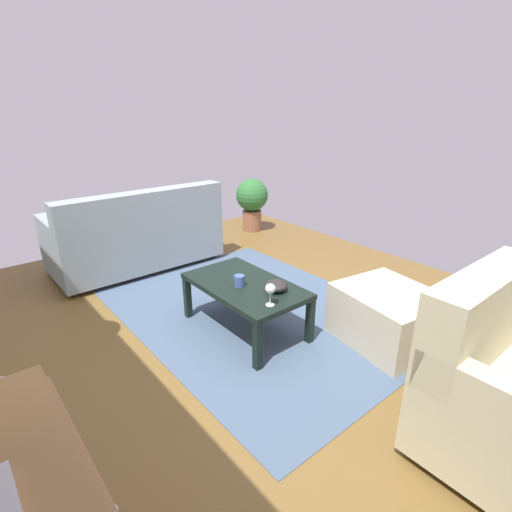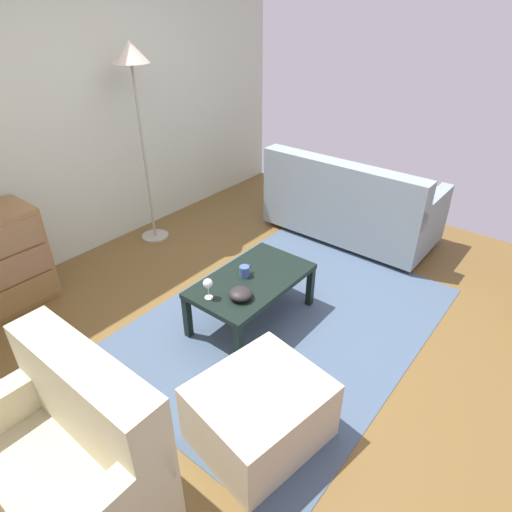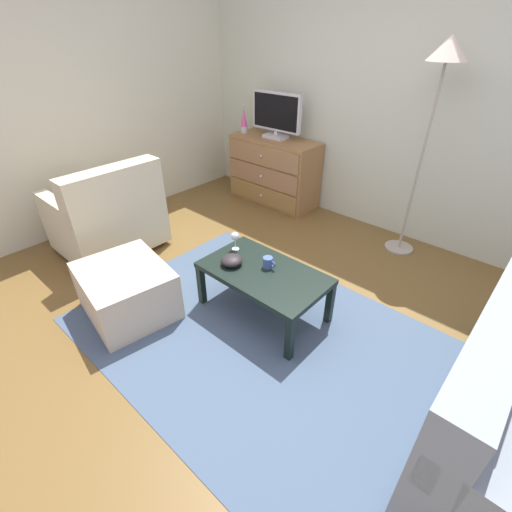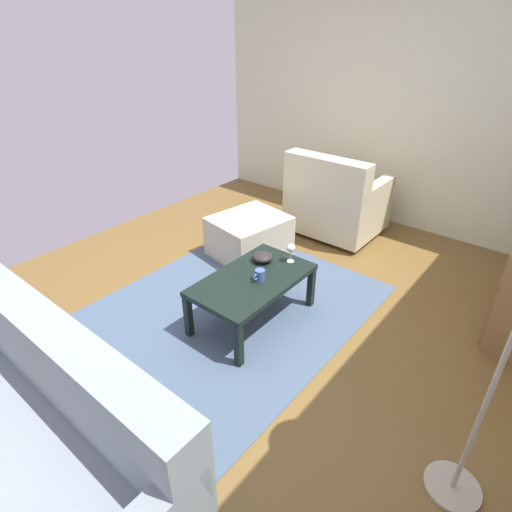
# 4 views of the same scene
# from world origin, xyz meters

# --- Properties ---
(ground_plane) EXTENTS (5.41, 4.61, 0.05)m
(ground_plane) POSITION_xyz_m (0.00, 0.00, -0.03)
(ground_plane) COLOR brown
(wall_accent_rear) EXTENTS (5.41, 0.12, 2.60)m
(wall_accent_rear) POSITION_xyz_m (0.00, 2.06, 1.30)
(wall_accent_rear) COLOR beige
(wall_accent_rear) RESTS_ON ground_plane
(wall_plain_left) EXTENTS (0.12, 4.61, 2.60)m
(wall_plain_left) POSITION_xyz_m (-2.46, 0.00, 1.30)
(wall_plain_left) COLOR beige
(wall_plain_left) RESTS_ON ground_plane
(area_rug) EXTENTS (2.60, 1.90, 0.01)m
(area_rug) POSITION_xyz_m (0.20, -0.20, 0.00)
(area_rug) COLOR #43576E
(area_rug) RESTS_ON ground_plane
(dresser) EXTENTS (1.12, 0.49, 0.81)m
(dresser) POSITION_xyz_m (-1.26, 1.75, 0.40)
(dresser) COLOR olive
(dresser) RESTS_ON ground_plane
(tv) EXTENTS (0.68, 0.18, 0.51)m
(tv) POSITION_xyz_m (-1.26, 1.78, 1.08)
(tv) COLOR silver
(tv) RESTS_ON dresser
(lava_lamp) EXTENTS (0.09, 0.09, 0.33)m
(lava_lamp) POSITION_xyz_m (-1.72, 1.71, 0.95)
(lava_lamp) COLOR #B7B7BC
(lava_lamp) RESTS_ON dresser
(coffee_table) EXTENTS (0.96, 0.56, 0.39)m
(coffee_table) POSITION_xyz_m (0.06, 0.03, 0.35)
(coffee_table) COLOR black
(coffee_table) RESTS_ON ground_plane
(wine_glass) EXTENTS (0.07, 0.07, 0.16)m
(wine_glass) POSITION_xyz_m (-0.32, 0.12, 0.51)
(wine_glass) COLOR silver
(wine_glass) RESTS_ON coffee_table
(mug) EXTENTS (0.11, 0.08, 0.08)m
(mug) POSITION_xyz_m (0.05, 0.09, 0.44)
(mug) COLOR #3F599C
(mug) RESTS_ON coffee_table
(bowl_decorative) EXTENTS (0.17, 0.17, 0.08)m
(bowl_decorative) POSITION_xyz_m (-0.18, -0.06, 0.43)
(bowl_decorative) COLOR black
(bowl_decorative) RESTS_ON coffee_table
(armchair) EXTENTS (0.80, 0.91, 0.91)m
(armchair) POSITION_xyz_m (-1.70, -0.26, 0.37)
(armchair) COLOR #332319
(armchair) RESTS_ON ground_plane
(ottoman) EXTENTS (0.79, 0.71, 0.40)m
(ottoman) POSITION_xyz_m (-0.74, -0.68, 0.20)
(ottoman) COLOR beige
(ottoman) RESTS_ON ground_plane
(standing_lamp) EXTENTS (0.32, 0.32, 1.89)m
(standing_lamp) POSITION_xyz_m (0.47, 1.70, 1.62)
(standing_lamp) COLOR #A59E8C
(standing_lamp) RESTS_ON ground_plane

